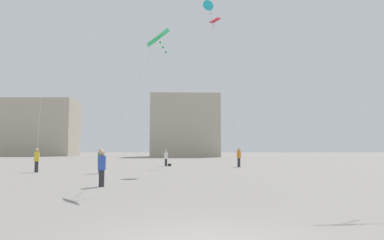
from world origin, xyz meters
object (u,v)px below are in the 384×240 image
at_px(person_in_blue, 102,167).
at_px(building_left_hall, 31,128).
at_px(person_in_orange, 239,156).
at_px(building_centre_hall, 185,126).
at_px(person_in_green, 100,160).
at_px(person_in_white, 166,157).
at_px(kite_crimson_delta, 215,23).
at_px(kite_emerald_delta, 157,38).
at_px(kite_cyan_diamond, 209,8).
at_px(handbag_beside_flyer, 169,165).
at_px(person_in_yellow, 37,159).

xyz_separation_m(person_in_blue, building_left_hall, (-32.70, 70.95, 5.60)).
bearing_deg(building_left_hall, person_in_orange, -51.84).
bearing_deg(building_centre_hall, person_in_green, -95.98).
bearing_deg(building_centre_hall, person_in_white, -92.09).
distance_m(person_in_blue, kite_crimson_delta, 27.39).
distance_m(kite_emerald_delta, building_left_hall, 79.79).
bearing_deg(person_in_orange, kite_crimson_delta, 95.05).
height_order(person_in_orange, kite_cyan_diamond, kite_cyan_diamond).
bearing_deg(person_in_blue, kite_cyan_diamond, 42.36).
relative_size(person_in_white, building_centre_hall, 0.11).
height_order(kite_emerald_delta, kite_cyan_diamond, kite_cyan_diamond).
relative_size(person_in_green, handbag_beside_flyer, 5.45).
xyz_separation_m(person_in_white, kite_emerald_delta, (0.77, -20.73, 5.96)).
bearing_deg(building_left_hall, person_in_blue, -65.25).
distance_m(person_in_white, building_left_hall, 61.70).
bearing_deg(person_in_blue, handbag_beside_flyer, 60.63).
bearing_deg(person_in_white, kite_crimson_delta, 8.25).
bearing_deg(building_centre_hall, kite_emerald_delta, -90.68).
bearing_deg(kite_cyan_diamond, kite_emerald_delta, -103.35).
distance_m(person_in_white, building_centre_hall, 41.63).
relative_size(kite_crimson_delta, building_left_hall, 0.71).
xyz_separation_m(person_in_white, kite_cyan_diamond, (3.92, -7.47, 12.40)).
bearing_deg(person_in_yellow, kite_crimson_delta, 48.38).
relative_size(person_in_white, kite_cyan_diamond, 0.13).
distance_m(person_in_green, person_in_blue, 9.38).
bearing_deg(person_in_blue, person_in_green, 80.07).
height_order(person_in_green, kite_crimson_delta, kite_crimson_delta).
xyz_separation_m(kite_crimson_delta, kite_cyan_diamond, (-1.21, -9.66, -1.97)).
distance_m(building_centre_hall, handbag_beside_flyer, 41.62).
relative_size(person_in_green, person_in_orange, 0.96).
xyz_separation_m(person_in_blue, kite_emerald_delta, (2.57, -0.63, 5.90)).
xyz_separation_m(person_in_orange, kite_emerald_delta, (-6.22, -18.76, 5.84)).
bearing_deg(kite_cyan_diamond, person_in_white, 117.70).
bearing_deg(handbag_beside_flyer, building_centre_hall, 88.39).
relative_size(person_in_white, person_in_orange, 0.87).
bearing_deg(kite_emerald_delta, building_centre_hall, 89.32).
bearing_deg(kite_emerald_delta, person_in_yellow, 131.21).
distance_m(person_in_white, kite_emerald_delta, 21.59).
relative_size(person_in_orange, handbag_beside_flyer, 5.66).
height_order(person_in_orange, building_centre_hall, building_centre_hall).
xyz_separation_m(person_in_yellow, kite_crimson_delta, (14.13, 11.76, 14.27)).
distance_m(kite_crimson_delta, building_centre_hall, 40.20).
bearing_deg(building_centre_hall, kite_cyan_diamond, -87.16).
distance_m(person_in_blue, handbag_beside_flyer, 20.34).
xyz_separation_m(kite_crimson_delta, building_centre_hall, (-3.63, 39.04, -8.85)).
bearing_deg(person_in_green, person_in_white, -68.33).
bearing_deg(person_in_white, handbag_beside_flyer, 1.10).
bearing_deg(kite_cyan_diamond, person_in_blue, -114.33).
bearing_deg(building_centre_hall, person_in_blue, -93.08).
xyz_separation_m(person_in_white, person_in_orange, (7.00, -1.97, 0.13)).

